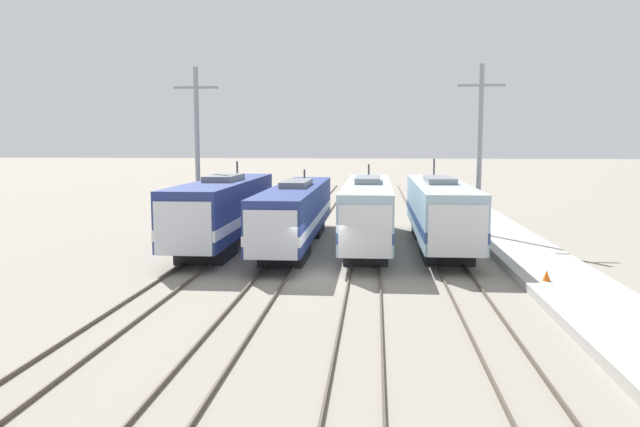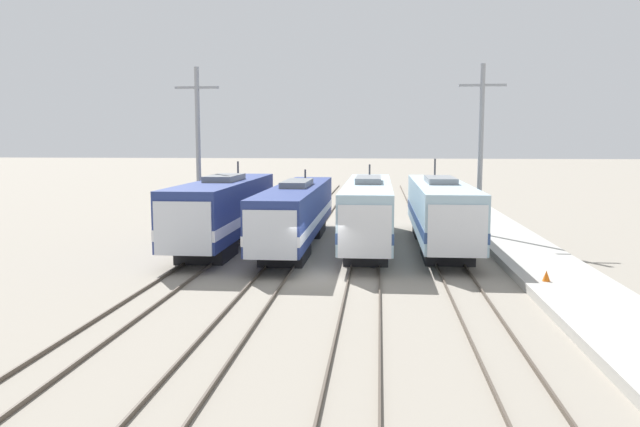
{
  "view_description": "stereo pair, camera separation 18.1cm",
  "coord_description": "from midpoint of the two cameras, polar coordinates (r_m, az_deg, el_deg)",
  "views": [
    {
      "loc": [
        2.64,
        -28.84,
        6.42
      ],
      "look_at": [
        -0.25,
        3.38,
        2.64
      ],
      "focal_mm": 35.0,
      "sensor_mm": 36.0,
      "label": 1
    },
    {
      "loc": [
        2.82,
        -28.83,
        6.42
      ],
      "look_at": [
        -0.25,
        3.38,
        2.64
      ],
      "focal_mm": 35.0,
      "sensor_mm": 36.0,
      "label": 2
    }
  ],
  "objects": [
    {
      "name": "rail_pair_center_left",
      "position": [
        29.93,
        -4.43,
        -5.59
      ],
      "size": [
        1.51,
        120.0,
        0.15
      ],
      "color": "#4C4238",
      "rests_on": "ground_plane"
    },
    {
      "name": "catenary_tower_right",
      "position": [
        41.7,
        14.27,
        5.77
      ],
      "size": [
        2.99,
        0.32,
        11.29
      ],
      "color": "gray",
      "rests_on": "ground_plane"
    },
    {
      "name": "locomotive_far_left",
      "position": [
        37.78,
        -9.04,
        0.24
      ],
      "size": [
        3.11,
        16.6,
        5.07
      ],
      "color": "black",
      "rests_on": "ground_plane"
    },
    {
      "name": "rail_pair_center_right",
      "position": [
        29.53,
        3.93,
        -5.75
      ],
      "size": [
        1.51,
        120.0,
        0.15
      ],
      "color": "#4C4238",
      "rests_on": "ground_plane"
    },
    {
      "name": "locomotive_center_right",
      "position": [
        37.57,
        4.23,
        0.19
      ],
      "size": [
        2.76,
        18.3,
        4.85
      ],
      "color": "#232326",
      "rests_on": "ground_plane"
    },
    {
      "name": "rail_pair_far_right",
      "position": [
        29.77,
        12.34,
        -5.79
      ],
      "size": [
        1.51,
        120.0,
        0.15
      ],
      "color": "#4C4238",
      "rests_on": "ground_plane"
    },
    {
      "name": "ground_plane",
      "position": [
        29.67,
        -0.28,
        -5.83
      ],
      "size": [
        400.0,
        400.0,
        0.0
      ],
      "primitive_type": "plane",
      "color": "gray"
    },
    {
      "name": "locomotive_center_left",
      "position": [
        37.6,
        -2.39,
        0.03
      ],
      "size": [
        2.78,
        19.24,
        4.49
      ],
      "color": "black",
      "rests_on": "ground_plane"
    },
    {
      "name": "platform",
      "position": [
        30.66,
        20.9,
        -5.49
      ],
      "size": [
        4.0,
        120.0,
        0.39
      ],
      "color": "#A8A59E",
      "rests_on": "ground_plane"
    },
    {
      "name": "locomotive_far_right",
      "position": [
        38.09,
        10.77,
        0.17
      ],
      "size": [
        3.06,
        17.66,
        5.24
      ],
      "color": "#232326",
      "rests_on": "ground_plane"
    },
    {
      "name": "rail_pair_far_left",
      "position": [
        30.93,
        -12.4,
        -5.32
      ],
      "size": [
        1.51,
        120.0,
        0.15
      ],
      "color": "#4C4238",
      "rests_on": "ground_plane"
    },
    {
      "name": "traffic_cone",
      "position": [
        28.77,
        19.85,
        -5.36
      ],
      "size": [
        0.34,
        0.34,
        0.47
      ],
      "color": "orange",
      "rests_on": "platform"
    },
    {
      "name": "catenary_tower_left",
      "position": [
        42.91,
        -11.28,
        5.86
      ],
      "size": [
        2.99,
        0.32,
        11.29
      ],
      "color": "gray",
      "rests_on": "ground_plane"
    }
  ]
}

